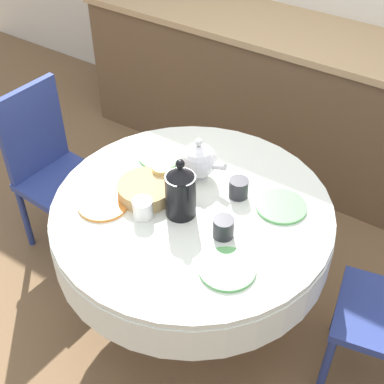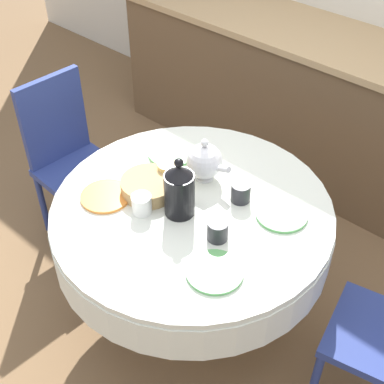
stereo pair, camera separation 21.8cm
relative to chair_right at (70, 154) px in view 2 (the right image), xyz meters
name	(u,v)px [view 2 (the right image)]	position (x,y,z in m)	size (l,w,h in m)	color
ground_plane	(192,314)	(0.95, -0.07, -0.52)	(12.00, 12.00, 0.00)	brown
kitchen_counter	(348,119)	(0.95, 1.38, -0.05)	(3.24, 0.64, 0.95)	brown
dining_table	(192,228)	(0.95, -0.07, 0.11)	(1.21, 1.21, 0.76)	brown
chair_right	(70,154)	(0.00, 0.00, 0.00)	(0.43, 0.43, 0.95)	navy
plate_near_left	(106,196)	(0.63, -0.27, 0.24)	(0.22, 0.22, 0.01)	orange
cup_near_left	(142,204)	(0.81, -0.23, 0.28)	(0.08, 0.08, 0.09)	white
plate_near_right	(215,272)	(1.25, -0.29, 0.24)	(0.22, 0.22, 0.01)	#5BA85B
cup_near_right	(218,230)	(1.15, -0.14, 0.28)	(0.08, 0.08, 0.09)	#28282D
plate_far_left	(171,153)	(0.63, 0.14, 0.24)	(0.22, 0.22, 0.01)	#5BA85B
cup_far_left	(167,172)	(0.75, 0.00, 0.28)	(0.08, 0.08, 0.09)	#DBB766
plate_far_right	(282,214)	(1.27, 0.14, 0.24)	(0.22, 0.22, 0.01)	#5BA85B
cup_far_right	(241,192)	(1.08, 0.10, 0.28)	(0.08, 0.08, 0.09)	#28282D
coffee_carafe	(179,190)	(0.93, -0.13, 0.35)	(0.13, 0.13, 0.28)	black
teapot	(205,161)	(0.86, 0.11, 0.33)	(0.22, 0.16, 0.21)	white
bread_basket	(149,186)	(0.74, -0.12, 0.27)	(0.24, 0.24, 0.06)	tan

